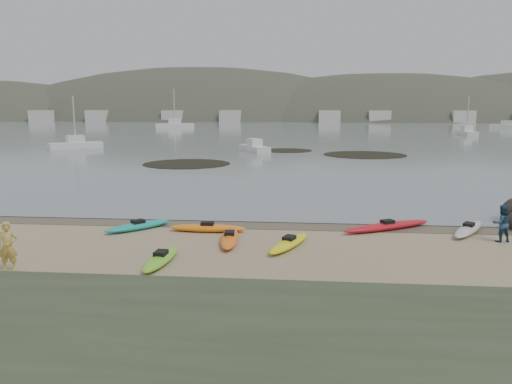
# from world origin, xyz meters

# --- Properties ---
(ground) EXTENTS (600.00, 600.00, 0.00)m
(ground) POSITION_xyz_m (0.00, 0.00, 0.00)
(ground) COLOR tan
(ground) RESTS_ON ground
(wet_sand) EXTENTS (60.00, 60.00, 0.00)m
(wet_sand) POSITION_xyz_m (0.00, -0.30, 0.00)
(wet_sand) COLOR brown
(wet_sand) RESTS_ON ground
(water) EXTENTS (1200.00, 1200.00, 0.00)m
(water) POSITION_xyz_m (0.00, 300.00, 0.01)
(water) COLOR slate
(water) RESTS_ON ground
(kayaks) EXTENTS (21.87, 9.97, 0.34)m
(kayaks) POSITION_xyz_m (-0.07, -3.31, 0.17)
(kayaks) COLOR orange
(kayaks) RESTS_ON ground
(person_west) EXTENTS (0.72, 0.57, 1.73)m
(person_west) POSITION_xyz_m (-7.73, -7.95, 0.86)
(person_west) COLOR tan
(person_west) RESTS_ON ground
(person_east) EXTENTS (0.86, 0.73, 1.56)m
(person_east) POSITION_xyz_m (10.45, -2.47, 0.78)
(person_east) COLOR navy
(person_east) RESTS_ON ground
(kelp_mats) EXTENTS (27.17, 22.75, 0.04)m
(kelp_mats) POSITION_xyz_m (0.96, 31.43, 0.03)
(kelp_mats) COLOR black
(kelp_mats) RESTS_ON water
(moored_boats) EXTENTS (90.76, 74.81, 1.32)m
(moored_boats) POSITION_xyz_m (0.36, 81.49, 0.56)
(moored_boats) COLOR silver
(moored_boats) RESTS_ON ground
(far_hills) EXTENTS (550.00, 135.00, 80.00)m
(far_hills) POSITION_xyz_m (39.38, 193.97, -15.93)
(far_hills) COLOR #384235
(far_hills) RESTS_ON ground
(far_town) EXTENTS (199.00, 5.00, 4.00)m
(far_town) POSITION_xyz_m (6.00, 145.00, 2.00)
(far_town) COLOR beige
(far_town) RESTS_ON ground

